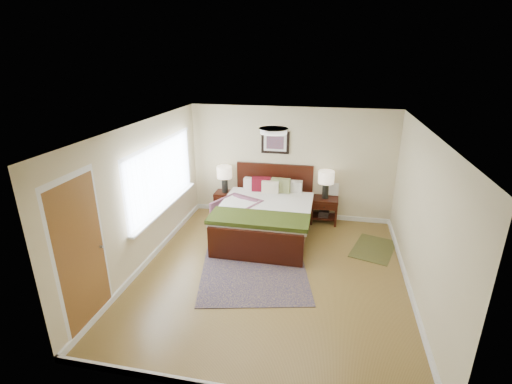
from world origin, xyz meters
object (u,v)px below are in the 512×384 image
lamp_left (224,174)px  rug_persian (254,263)px  armchair (237,217)px  lamp_right (326,180)px  bed (266,210)px  nightstand_left (225,197)px  nightstand_right (324,208)px

lamp_left → rug_persian: size_ratio=0.24×
lamp_left → armchair: 1.24m
lamp_left → armchair: lamp_left is taller
lamp_right → rug_persian: 2.53m
bed → lamp_left: (-1.12, 0.88, 0.41)m
nightstand_left → nightstand_right: bearing=0.2°
armchair → lamp_right: bearing=53.3°
bed → nightstand_right: bearing=36.9°
armchair → lamp_left: bearing=143.6°
nightstand_left → lamp_left: lamp_left is taller
nightstand_left → armchair: (0.52, -0.93, -0.05)m
lamp_right → armchair: size_ratio=0.74×
lamp_left → rug_persian: lamp_left is taller
rug_persian → nightstand_right: bearing=47.0°
bed → armchair: bed is taller
bed → nightstand_left: bed is taller
lamp_right → rug_persian: size_ratio=0.24×
nightstand_right → armchair: size_ratio=0.71×
lamp_right → nightstand_left: bearing=-179.5°
lamp_left → rug_persian: (1.11, -2.02, -0.97)m
nightstand_left → nightstand_right: nightstand_right is taller
nightstand_left → nightstand_right: size_ratio=0.93×
bed → lamp_right: (1.15, 0.88, 0.45)m
lamp_left → armchair: bearing=-61.2°
rug_persian → armchair: bearing=106.0°
bed → rug_persian: size_ratio=0.89×
bed → lamp_left: 1.48m
rug_persian → lamp_right: bearing=47.2°
lamp_right → bed: bearing=-142.6°
nightstand_left → rug_persian: nightstand_left is taller
lamp_right → rug_persian: bearing=-119.9°
nightstand_left → lamp_right: bearing=0.5°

